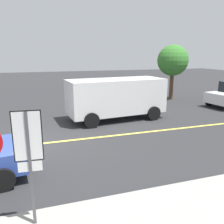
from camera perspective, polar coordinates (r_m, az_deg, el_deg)
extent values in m
plane|color=#2D2D30|center=(10.03, -19.55, -7.53)|extent=(80.00, 80.00, 0.00)
cube|color=#E0D14C|center=(10.33, -2.64, -6.03)|extent=(28.00, 0.16, 0.01)
cube|color=#4C4C51|center=(5.00, -18.90, -13.92)|extent=(0.06, 0.06, 2.50)
cube|color=white|center=(4.70, -19.64, -5.50)|extent=(0.50, 0.06, 0.95)
cube|color=black|center=(4.70, -19.64, -5.50)|extent=(0.54, 0.06, 0.99)
cube|color=white|center=(4.93, -19.05, -12.27)|extent=(0.45, 0.05, 0.20)
cube|color=white|center=(12.86, 1.01, 3.88)|extent=(5.37, 2.49, 1.82)
cube|color=black|center=(12.09, -8.03, 5.03)|extent=(0.33, 1.85, 0.80)
cylinder|color=black|center=(11.52, -4.97, -2.00)|extent=(0.78, 0.33, 0.76)
cylinder|color=black|center=(13.37, -7.71, 0.16)|extent=(0.78, 0.33, 0.76)
cylinder|color=black|center=(13.04, 9.92, -0.28)|extent=(0.78, 0.33, 0.76)
cylinder|color=black|center=(14.70, 5.66, 1.46)|extent=(0.78, 0.33, 0.76)
cylinder|color=black|center=(17.76, 22.40, 2.43)|extent=(0.67, 0.31, 0.64)
cylinder|color=black|center=(8.75, -24.87, -8.93)|extent=(0.66, 0.29, 0.64)
cylinder|color=black|center=(7.04, -24.78, -14.55)|extent=(0.66, 0.29, 0.64)
cylinder|color=#513823|center=(19.26, 14.09, 6.49)|extent=(0.30, 0.30, 2.37)
sphere|color=#387A2D|center=(19.12, 14.41, 11.93)|extent=(2.35, 2.35, 2.35)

